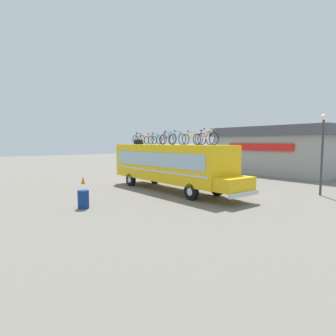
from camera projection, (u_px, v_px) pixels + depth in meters
ground_plane at (169, 190)px, 20.14m from camera, size 120.00×120.00×0.00m
bus at (170, 163)px, 19.83m from camera, size 11.73×2.61×3.20m
luggage_bag_1 at (138, 142)px, 23.27m from camera, size 0.72×0.41×0.38m
rooftop_bicycle_1 at (138, 139)px, 22.48m from camera, size 1.74×0.44×0.95m
rooftop_bicycle_2 at (150, 140)px, 22.03m from camera, size 1.67×0.44×0.86m
rooftop_bicycle_3 at (155, 140)px, 21.21m from camera, size 1.72×0.44×0.88m
rooftop_bicycle_4 at (167, 139)px, 20.63m from camera, size 1.75×0.44×0.89m
rooftop_bicycle_5 at (168, 139)px, 19.43m from camera, size 1.79×0.44×0.97m
rooftop_bicycle_6 at (177, 139)px, 18.77m from camera, size 1.70×0.44×0.96m
rooftop_bicycle_7 at (191, 139)px, 18.18m from camera, size 1.74×0.44×0.92m
rooftop_bicycle_8 at (204, 139)px, 17.64m from camera, size 1.69×0.44×0.94m
rooftop_bicycle_9 at (208, 138)px, 16.46m from camera, size 1.69×0.44×0.97m
roadside_building at (281, 150)px, 31.32m from camera, size 13.23×8.91×4.97m
trash_bin at (83, 199)px, 14.57m from camera, size 0.56×0.56×0.93m
traffic_cone at (83, 180)px, 23.17m from camera, size 0.32×0.32×0.62m
street_lamp at (323, 144)px, 17.86m from camera, size 0.36×0.36×5.11m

